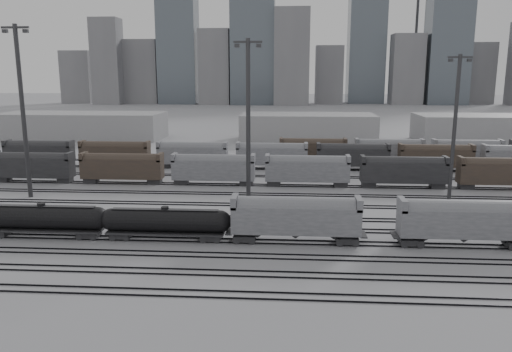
# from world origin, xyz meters

# --- Properties ---
(ground) EXTENTS (900.00, 900.00, 0.00)m
(ground) POSITION_xyz_m (0.00, 0.00, 0.00)
(ground) COLOR #B4B5B9
(ground) RESTS_ON ground
(tracks) EXTENTS (220.00, 71.50, 0.16)m
(tracks) POSITION_xyz_m (0.00, 17.50, 0.08)
(tracks) COLOR black
(tracks) RESTS_ON ground
(tank_car_a) EXTENTS (16.78, 2.80, 4.15)m
(tank_car_a) POSITION_xyz_m (-25.61, 1.00, 2.40)
(tank_car_a) COLOR black
(tank_car_a) RESTS_ON ground
(tank_car_b) EXTENTS (16.16, 2.69, 3.99)m
(tank_car_b) POSITION_xyz_m (-10.15, 1.00, 2.31)
(tank_car_b) COLOR black
(tank_car_b) RESTS_ON ground
(hopper_car_a) EXTENTS (15.39, 3.06, 5.50)m
(hopper_car_a) POSITION_xyz_m (5.66, 1.00, 3.40)
(hopper_car_a) COLOR black
(hopper_car_a) RESTS_ON ground
(hopper_car_b) EXTENTS (15.36, 3.05, 5.49)m
(hopper_car_b) POSITION_xyz_m (25.37, 1.00, 3.39)
(hopper_car_b) COLOR black
(hopper_car_b) RESTS_ON ground
(light_mast_b) EXTENTS (4.40, 0.70, 27.50)m
(light_mast_b) POSITION_xyz_m (-37.77, 20.78, 14.59)
(light_mast_b) COLOR #333336
(light_mast_b) RESTS_ON ground
(light_mast_c) EXTENTS (3.95, 0.63, 24.68)m
(light_mast_c) POSITION_xyz_m (-1.06, 13.48, 13.09)
(light_mast_c) COLOR #333336
(light_mast_c) RESTS_ON ground
(light_mast_d) EXTENTS (3.65, 0.58, 22.83)m
(light_mast_d) POSITION_xyz_m (30.06, 22.07, 12.11)
(light_mast_d) COLOR #333336
(light_mast_d) RESTS_ON ground
(bg_string_near) EXTENTS (151.00, 3.00, 5.60)m
(bg_string_near) POSITION_xyz_m (8.00, 32.00, 2.80)
(bg_string_near) COLOR gray
(bg_string_near) RESTS_ON ground
(bg_string_mid) EXTENTS (151.00, 3.00, 5.60)m
(bg_string_mid) POSITION_xyz_m (18.00, 48.00, 2.80)
(bg_string_mid) COLOR black
(bg_string_mid) RESTS_ON ground
(bg_string_far) EXTENTS (66.00, 3.00, 5.60)m
(bg_string_far) POSITION_xyz_m (35.50, 56.00, 2.80)
(bg_string_far) COLOR #46382C
(bg_string_far) RESTS_ON ground
(warehouse_left) EXTENTS (50.00, 18.00, 8.00)m
(warehouse_left) POSITION_xyz_m (-60.00, 95.00, 4.00)
(warehouse_left) COLOR #AEAEB0
(warehouse_left) RESTS_ON ground
(warehouse_mid) EXTENTS (40.00, 18.00, 8.00)m
(warehouse_mid) POSITION_xyz_m (10.00, 95.00, 4.00)
(warehouse_mid) COLOR #AEAEB0
(warehouse_mid) RESTS_ON ground
(warehouse_right) EXTENTS (35.00, 18.00, 8.00)m
(warehouse_right) POSITION_xyz_m (60.00, 95.00, 4.00)
(warehouse_right) COLOR #AEAEB0
(warehouse_right) RESTS_ON ground
(skyline) EXTENTS (316.00, 22.40, 95.00)m
(skyline) POSITION_xyz_m (10.84, 280.00, 34.73)
(skyline) COLOR gray
(skyline) RESTS_ON ground
(crane_left) EXTENTS (42.00, 1.80, 100.00)m
(crane_left) POSITION_xyz_m (-28.74, 305.00, 57.39)
(crane_left) COLOR #333336
(crane_left) RESTS_ON ground
(crane_right) EXTENTS (42.00, 1.80, 100.00)m
(crane_right) POSITION_xyz_m (91.26, 305.00, 57.39)
(crane_right) COLOR #333336
(crane_right) RESTS_ON ground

